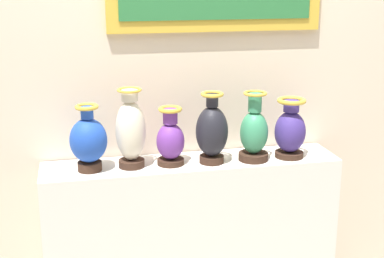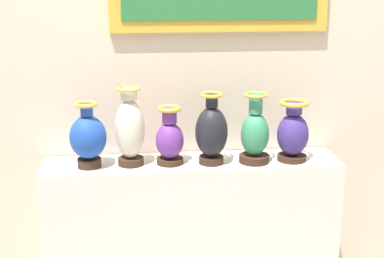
# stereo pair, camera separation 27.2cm
# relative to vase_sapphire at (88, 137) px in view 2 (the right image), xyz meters

# --- Properties ---
(display_shelf) EXTENTS (1.49, 0.30, 0.87)m
(display_shelf) POSITION_rel_vase_sapphire_xyz_m (0.51, 0.03, -0.58)
(display_shelf) COLOR silver
(display_shelf) RESTS_ON ground_plane
(back_wall) EXTENTS (3.01, 0.14, 2.87)m
(back_wall) POSITION_rel_vase_sapphire_xyz_m (0.51, 0.24, 0.43)
(back_wall) COLOR beige
(back_wall) RESTS_ON ground_plane
(vase_sapphire) EXTENTS (0.18, 0.18, 0.32)m
(vase_sapphire) POSITION_rel_vase_sapphire_xyz_m (0.00, 0.00, 0.00)
(vase_sapphire) COLOR #382319
(vase_sapphire) RESTS_ON display_shelf
(vase_ivory) EXTENTS (0.15, 0.15, 0.39)m
(vase_ivory) POSITION_rel_vase_sapphire_xyz_m (0.20, 0.01, 0.03)
(vase_ivory) COLOR #382319
(vase_ivory) RESTS_ON display_shelf
(vase_violet) EXTENTS (0.14, 0.14, 0.29)m
(vase_violet) POSITION_rel_vase_sapphire_xyz_m (0.39, 0.00, -0.02)
(vase_violet) COLOR #382319
(vase_violet) RESTS_ON display_shelf
(vase_onyx) EXTENTS (0.16, 0.16, 0.36)m
(vase_onyx) POSITION_rel_vase_sapphire_xyz_m (0.60, -0.01, 0.01)
(vase_onyx) COLOR #382319
(vase_onyx) RESTS_ON display_shelf
(vase_jade) EXTENTS (0.15, 0.15, 0.35)m
(vase_jade) POSITION_rel_vase_sapphire_xyz_m (0.81, -0.02, -0.00)
(vase_jade) COLOR #382319
(vase_jade) RESTS_ON display_shelf
(vase_indigo) EXTENTS (0.16, 0.16, 0.31)m
(vase_indigo) POSITION_rel_vase_sapphire_xyz_m (1.01, -0.02, -0.01)
(vase_indigo) COLOR #382319
(vase_indigo) RESTS_ON display_shelf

